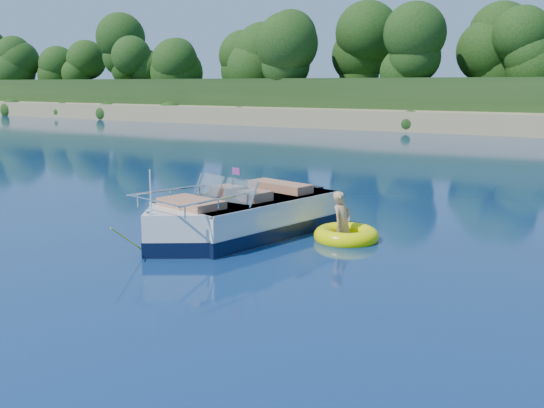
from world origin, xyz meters
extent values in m
plane|color=#0A2349|center=(0.00, 0.00, 0.00)|extent=(160.00, 160.00, 0.00)
cube|color=#978558|center=(0.00, 38.00, 0.50)|extent=(170.00, 8.00, 2.00)
cube|color=black|center=(0.00, 65.00, 1.00)|extent=(170.00, 56.00, 6.00)
cylinder|color=black|center=(-45.00, 41.00, 2.90)|extent=(0.44, 0.44, 2.80)
sphere|color=black|center=(-45.00, 41.00, 5.56)|extent=(4.62, 4.62, 4.62)
cylinder|color=black|center=(-18.00, 40.50, 3.10)|extent=(0.44, 0.44, 3.20)
sphere|color=black|center=(-18.00, 40.50, 6.14)|extent=(5.28, 5.28, 5.28)
cylinder|color=black|center=(0.00, 42.00, 3.30)|extent=(0.44, 0.44, 3.60)
sphere|color=black|center=(0.00, 42.00, 6.72)|extent=(5.94, 5.94, 5.94)
cube|color=white|center=(1.49, 2.25, 0.33)|extent=(3.03, 4.49, 1.14)
cube|color=white|center=(1.05, 0.36, 0.33)|extent=(2.12, 2.12, 1.14)
cube|color=black|center=(1.49, 2.25, 0.17)|extent=(3.08, 4.53, 0.33)
cube|color=black|center=(1.05, 0.36, 0.17)|extent=(2.16, 2.16, 0.33)
cube|color=tan|center=(1.56, 2.57, 0.65)|extent=(2.34, 3.19, 0.11)
cube|color=white|center=(1.49, 2.25, 0.87)|extent=(3.08, 4.49, 0.07)
cube|color=black|center=(1.99, 4.44, 0.38)|extent=(0.67, 0.50, 0.98)
cube|color=#8C9EA5|center=(0.84, 1.62, 1.18)|extent=(0.89, 0.57, 0.53)
cube|color=#8C9EA5|center=(1.79, 1.40, 1.18)|extent=(0.87, 0.36, 0.53)
cube|color=#B97655|center=(0.95, 2.10, 0.90)|extent=(0.72, 0.72, 0.43)
cube|color=#B97655|center=(1.90, 1.88, 0.90)|extent=(0.72, 0.72, 0.43)
cube|color=#B97655|center=(1.73, 3.31, 0.90)|extent=(1.78, 0.96, 0.41)
cube|color=#B97655|center=(1.10, 0.56, 0.88)|extent=(1.58, 1.11, 0.37)
cylinder|color=white|center=(0.87, -0.45, 1.36)|extent=(0.04, 0.04, 0.92)
cube|color=#FB2B1B|center=(1.70, 1.42, 1.62)|extent=(0.24, 0.07, 0.15)
cube|color=silver|center=(0.85, -0.50, 0.93)|extent=(0.12, 0.09, 0.05)
cylinder|color=yellow|center=(0.61, -0.83, 0.38)|extent=(0.17, 1.17, 0.83)
torus|color=#FCFF00|center=(3.74, 2.86, 0.10)|extent=(1.58, 1.58, 0.39)
torus|color=#BB090A|center=(3.74, 2.86, 0.12)|extent=(1.30, 1.30, 0.13)
imported|color=tan|center=(3.61, 2.95, 0.00)|extent=(0.49, 0.87, 1.61)
camera|label=1|loc=(9.18, -9.57, 3.51)|focal=40.00mm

